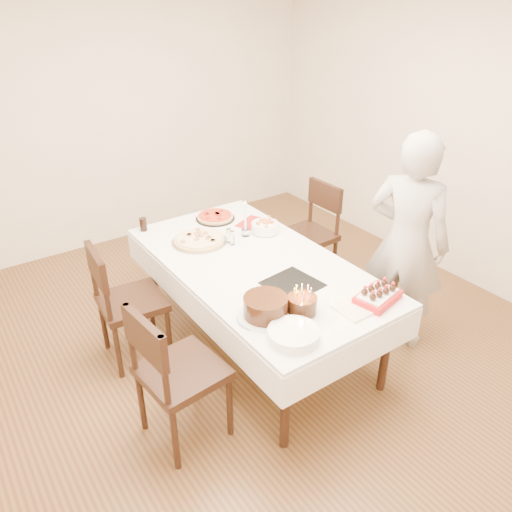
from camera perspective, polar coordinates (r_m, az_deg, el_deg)
floor at (r=4.10m, az=0.31°, el=-10.12°), size 5.00×5.00×0.00m
wall_back at (r=5.56m, az=-15.23°, el=15.13°), size 4.50×0.04×2.70m
wall_right at (r=5.00m, az=22.47°, el=12.51°), size 0.04×5.00×2.70m
dining_table at (r=3.90m, az=-0.00°, el=-5.56°), size 1.83×2.41×0.75m
chair_right_savory at (r=4.70m, az=5.79°, el=2.30°), size 0.51×0.51×0.98m
chair_left_savory at (r=3.84m, az=-14.00°, el=-5.10°), size 0.54×0.54×0.98m
chair_left_dessert at (r=3.14m, az=-8.43°, el=-12.96°), size 0.56×0.56×1.00m
person at (r=3.91m, az=16.84°, el=1.42°), size 0.62×0.74×1.72m
pizza_white at (r=4.01m, az=-6.49°, el=1.84°), size 0.50×0.50×0.04m
pizza_pepperoni at (r=4.40m, az=-4.68°, el=4.49°), size 0.40×0.40×0.04m
red_placemat at (r=4.30m, az=0.00°, el=3.67°), size 0.36×0.36×0.01m
pasta_bowl at (r=4.14m, az=1.05°, el=3.31°), size 0.30×0.30×0.07m
taper_candle at (r=4.03m, az=-1.24°, el=4.33°), size 0.07×0.07×0.31m
shaker_pair at (r=3.94m, az=-2.75°, el=2.08°), size 0.13×0.13×0.12m
cola_glass at (r=4.27m, az=-12.76°, el=3.54°), size 0.08×0.08×0.11m
layer_cake at (r=3.10m, az=1.08°, el=-5.85°), size 0.40×0.40×0.14m
cake_board at (r=3.45m, az=4.18°, el=-3.26°), size 0.38×0.38×0.01m
birthday_cake at (r=3.12m, az=5.32°, el=-5.00°), size 0.21×0.21×0.17m
strawberry_box at (r=3.35m, az=13.75°, el=-4.45°), size 0.34×0.26×0.08m
box_lid at (r=3.29m, az=11.86°, el=-5.69°), size 0.33×0.22×0.03m
plate_stack at (r=2.94m, az=4.30°, el=-8.93°), size 0.40×0.40×0.06m
china_plate at (r=3.11m, az=0.24°, el=-7.07°), size 0.32×0.32×0.01m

